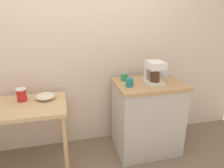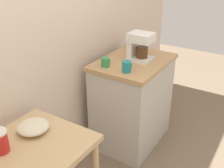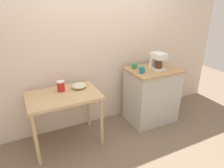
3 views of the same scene
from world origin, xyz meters
The scene contains 10 objects.
ground_plane centered at (0.00, 0.00, 0.00)m, with size 8.00×8.00×0.00m, color #7A6651.
back_wall centered at (0.10, 0.47, 1.40)m, with size 4.40×0.10×2.80m, color beige.
wooden_table centered at (-0.66, 0.06, 0.67)m, with size 0.93×0.61×0.77m.
kitchen_counter centered at (0.76, 0.05, 0.45)m, with size 0.79×0.58×0.90m.
bowl_stoneware centered at (-0.41, 0.16, 0.80)m, with size 0.21×0.21×0.07m.
canister_enamel centered at (-0.66, 0.17, 0.84)m, with size 0.10×0.10×0.14m.
coffee_maker centered at (0.80, 0.02, 1.04)m, with size 0.18×0.22×0.26m.
mug_tall_green centered at (0.50, 0.19, 0.94)m, with size 0.08×0.08×0.08m.
mug_dark_teal centered at (0.49, -0.03, 0.95)m, with size 0.08×0.08×0.10m.
table_clock centered at (1.04, 0.21, 0.96)m, with size 0.13×0.06×0.14m.
Camera 3 is at (-1.14, -2.36, 1.93)m, focal length 32.78 mm.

